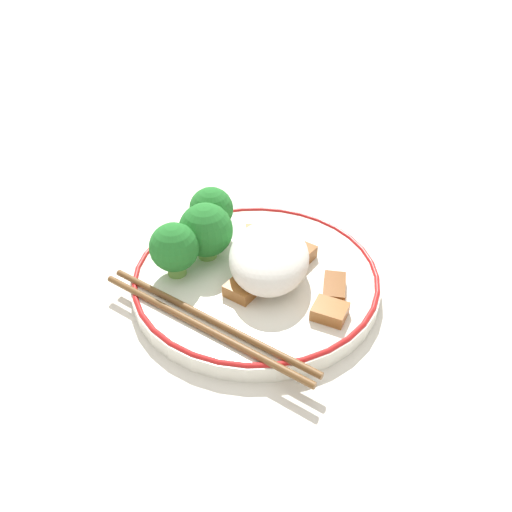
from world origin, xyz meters
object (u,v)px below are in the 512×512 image
(broccoli_back_center, at_px, (206,231))
(broccoli_back_left, at_px, (211,210))
(chopsticks, at_px, (205,322))
(plate, at_px, (256,278))
(broccoli_back_right, at_px, (174,248))

(broccoli_back_center, bearing_deg, broccoli_back_left, -0.74)
(chopsticks, bearing_deg, broccoli_back_left, 4.50)
(broccoli_back_left, distance_m, broccoli_back_center, 0.04)
(plate, relative_size, broccoli_back_right, 4.37)
(broccoli_back_left, relative_size, broccoli_back_center, 0.95)
(plate, xyz_separation_m, broccoli_back_left, (0.06, 0.05, 0.04))
(broccoli_back_right, height_order, chopsticks, broccoli_back_right)
(broccoli_back_left, relative_size, broccoli_back_right, 1.02)
(broccoli_back_left, height_order, broccoli_back_right, same)
(broccoli_back_right, bearing_deg, plate, -85.79)
(broccoli_back_center, height_order, chopsticks, broccoli_back_center)
(broccoli_back_right, bearing_deg, broccoli_back_center, -40.97)
(broccoli_back_right, bearing_deg, broccoli_back_left, -21.27)
(plate, xyz_separation_m, broccoli_back_right, (-0.01, 0.07, 0.04))
(broccoli_back_left, height_order, chopsticks, broccoli_back_left)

